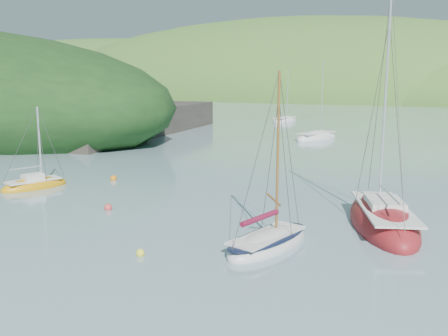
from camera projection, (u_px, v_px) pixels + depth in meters
The scene contains 8 objects.
ground at pixel (138, 249), 21.90m from camera, with size 700.00×700.00×0.00m, color slate.
shoreline_hills at pixel (430, 98), 174.39m from camera, with size 690.00×135.00×56.00m.
daysailer_white at pixel (268, 243), 22.11m from camera, with size 2.86×5.63×8.26m.
sloop_red at pixel (383, 222), 25.15m from camera, with size 6.22×9.13×12.82m.
sailboat_yellow at pixel (35, 186), 33.83m from camera, with size 3.00×4.84×5.99m.
distant_sloop_a at pixel (316, 138), 59.69m from camera, with size 4.48×7.51×10.12m.
distant_sloop_c at pixel (285, 121), 82.17m from camera, with size 3.02×6.82×9.44m.
mooring_buoys at pixel (214, 206), 28.70m from camera, with size 26.24×12.35×0.49m.
Camera 1 is at (13.52, -16.37, 7.47)m, focal length 40.00 mm.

